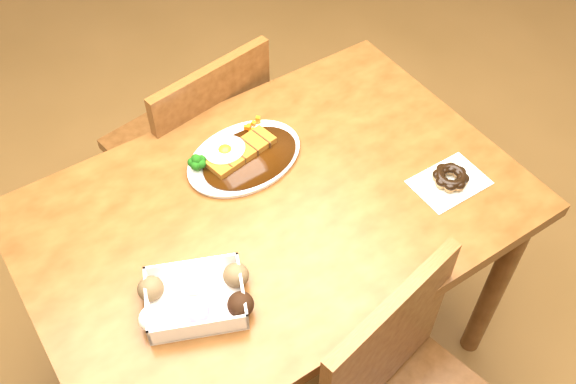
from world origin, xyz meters
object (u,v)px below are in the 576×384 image
pon_de_ring (450,178)px  table (276,230)px  chair_far (196,147)px  donut_box (195,297)px  katsu_curry_plate (242,156)px

pon_de_ring → table: bearing=155.9°
chair_far → donut_box: bearing=54.8°
katsu_curry_plate → pon_de_ring: 0.53m
table → donut_box: donut_box is taller
chair_far → donut_box: 0.81m
table → katsu_curry_plate: size_ratio=3.56×
chair_far → pon_de_ring: (0.36, -0.72, 0.29)m
chair_far → pon_de_ring: size_ratio=4.70×
pon_de_ring → donut_box: bearing=176.5°
chair_far → pon_de_ring: bearing=107.8°
table → donut_box: bearing=-154.6°
table → pon_de_ring: size_ratio=6.48×
katsu_curry_plate → donut_box: bearing=-134.0°
table → katsu_curry_plate: (0.01, 0.18, 0.11)m
chair_far → donut_box: size_ratio=3.41×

